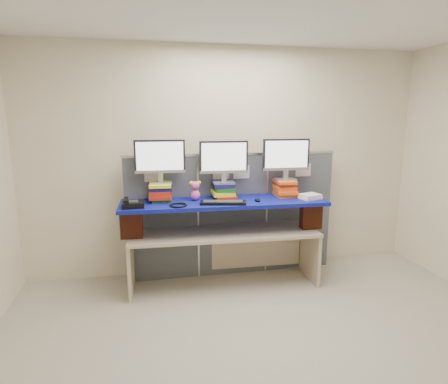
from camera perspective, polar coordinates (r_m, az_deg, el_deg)
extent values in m
cube|color=#F1E5C6|center=(2.84, 9.75, -0.31)|extent=(5.00, 4.00, 2.80)
cube|color=#BDB5A4|center=(3.41, 8.86, -23.91)|extent=(5.00, 4.00, 0.01)
cube|color=#4B5058|center=(4.53, -9.44, -4.21)|extent=(0.85, 0.05, 1.50)
cube|color=#4B5058|center=(4.64, 1.32, -3.64)|extent=(0.85, 0.05, 1.50)
cube|color=#4B5058|center=(4.91, 11.22, -3.01)|extent=(0.85, 0.05, 1.50)
cube|color=#B3B5BA|center=(4.50, 1.37, 5.79)|extent=(2.60, 0.06, 0.03)
cube|color=silver|center=(4.38, -10.75, 2.57)|extent=(0.20, 0.00, 0.16)
cube|color=silver|center=(4.47, -0.43, 2.96)|extent=(0.20, 0.00, 0.16)
cube|color=silver|center=(4.52, 2.68, 3.06)|extent=(0.20, 0.00, 0.16)
cube|color=silver|center=(4.79, 11.99, 3.30)|extent=(0.20, 0.00, 0.16)
cube|color=beige|center=(4.35, 0.00, -6.24)|extent=(2.19, 0.72, 0.04)
cube|color=beige|center=(4.42, -13.96, -10.82)|extent=(0.06, 0.59, 0.62)
cube|color=beige|center=(4.74, 12.93, -9.19)|extent=(0.06, 0.59, 0.62)
cube|color=maroon|center=(4.21, -13.92, -4.67)|extent=(0.24, 0.14, 0.32)
cube|color=maroon|center=(4.53, 13.10, -3.44)|extent=(0.24, 0.14, 0.32)
cube|color=#0A0F82|center=(4.25, 0.00, -1.60)|extent=(2.34, 0.68, 0.04)
cube|color=#1B661F|center=(4.31, -9.46, -1.06)|extent=(0.23, 0.29, 0.03)
cube|color=red|center=(4.29, -9.66, -0.60)|extent=(0.27, 0.32, 0.04)
cube|color=red|center=(4.28, -9.72, -0.01)|extent=(0.26, 0.30, 0.05)
cube|color=#181457|center=(4.28, -9.59, 0.62)|extent=(0.27, 0.29, 0.04)
cube|color=#FEFF22|center=(4.27, -9.68, 1.11)|extent=(0.26, 0.31, 0.03)
cube|color=red|center=(4.35, 0.12, -0.71)|extent=(0.24, 0.27, 0.04)
cube|color=#FEFF22|center=(4.36, -0.18, -0.11)|extent=(0.25, 0.30, 0.05)
cube|color=#1B661F|center=(4.35, 0.10, 0.50)|extent=(0.25, 0.29, 0.05)
cube|color=#181457|center=(4.34, -0.17, 1.10)|extent=(0.24, 0.28, 0.04)
cube|color=#FF6118|center=(4.55, 9.26, -0.34)|extent=(0.24, 0.30, 0.04)
cube|color=#FF6118|center=(4.53, 9.34, 0.10)|extent=(0.26, 0.32, 0.04)
cube|color=#FF6118|center=(4.53, 9.19, 0.68)|extent=(0.24, 0.28, 0.05)
cube|color=red|center=(4.53, 9.26, 1.22)|extent=(0.22, 0.28, 0.04)
cube|color=#FF6118|center=(4.50, 9.21, 1.61)|extent=(0.23, 0.30, 0.03)
cube|color=#959499|center=(4.26, -9.61, 1.45)|extent=(0.25, 0.17, 0.02)
cube|color=#959499|center=(4.25, -9.64, 2.22)|extent=(0.06, 0.05, 0.10)
cube|color=black|center=(4.22, -9.75, 5.36)|extent=(0.56, 0.06, 0.37)
cube|color=white|center=(4.20, -9.74, 5.33)|extent=(0.51, 0.03, 0.32)
cube|color=#959499|center=(4.33, -0.04, 1.48)|extent=(0.25, 0.17, 0.02)
cube|color=#959499|center=(4.32, -0.04, 2.25)|extent=(0.06, 0.05, 0.10)
cube|color=black|center=(4.28, -0.04, 5.34)|extent=(0.56, 0.06, 0.37)
cube|color=white|center=(4.26, 0.02, 5.31)|extent=(0.51, 0.03, 0.32)
cube|color=#959499|center=(4.50, 9.32, 1.94)|extent=(0.25, 0.17, 0.02)
cube|color=#959499|center=(4.50, 9.34, 2.68)|extent=(0.06, 0.05, 0.10)
cube|color=black|center=(4.46, 9.44, 5.65)|extent=(0.56, 0.06, 0.37)
cube|color=white|center=(4.45, 9.54, 5.62)|extent=(0.51, 0.03, 0.32)
cube|color=black|center=(4.09, -0.15, -1.62)|extent=(0.52, 0.27, 0.03)
cube|color=#2E2E31|center=(4.09, -0.15, -1.40)|extent=(0.45, 0.20, 0.00)
ellipsoid|color=black|center=(4.23, 5.11, -1.19)|extent=(0.06, 0.10, 0.03)
cube|color=black|center=(4.06, -13.71, -1.86)|extent=(0.23, 0.21, 0.06)
cube|color=#2E2E31|center=(4.06, -13.73, -1.42)|extent=(0.12, 0.12, 0.01)
cube|color=black|center=(4.05, -14.69, -1.26)|extent=(0.06, 0.20, 0.04)
torus|color=black|center=(4.02, -6.99, -1.99)|extent=(0.20, 0.20, 0.02)
ellipsoid|color=#E758A3|center=(4.26, -4.39, -0.47)|extent=(0.11, 0.10, 0.12)
sphere|color=#E758A3|center=(4.23, -4.42, 1.00)|extent=(0.10, 0.10, 0.10)
sphere|color=yellow|center=(4.22, -5.02, 1.37)|extent=(0.04, 0.04, 0.04)
sphere|color=yellow|center=(4.24, -3.83, 1.42)|extent=(0.04, 0.04, 0.04)
cube|color=white|center=(4.45, 12.97, -0.83)|extent=(0.27, 0.24, 0.03)
cube|color=white|center=(4.44, 12.98, -0.49)|extent=(0.26, 0.23, 0.03)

